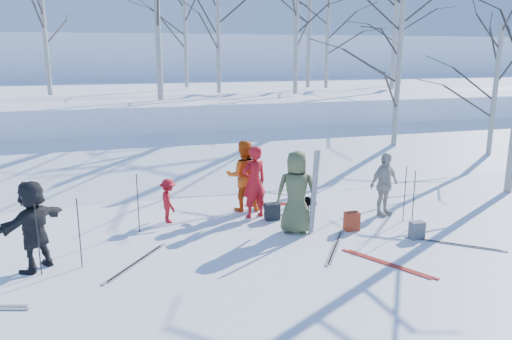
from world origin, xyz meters
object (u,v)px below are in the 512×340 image
object	(u,v)px
backpack_grey	(417,230)
backpack_dark	(272,211)
skier_olive_center	(296,192)
skier_red_seated	(168,201)
skier_cream_east	(384,184)
backpack_red	(352,221)
dog	(305,201)
skier_grey_west	(33,226)
skier_redor_behind	(243,176)
skier_red_north	(254,182)

from	to	relation	value
backpack_grey	backpack_dark	xyz separation A→B (m)	(-2.58, 2.07, 0.01)
skier_olive_center	skier_red_seated	world-z (taller)	skier_olive_center
skier_red_seated	skier_cream_east	size ratio (longest dim) A/B	0.67
skier_red_seated	backpack_red	size ratio (longest dim) A/B	2.49
skier_olive_center	skier_cream_east	xyz separation A→B (m)	(2.48, 0.51, -0.14)
skier_red_seated	dog	world-z (taller)	skier_red_seated
dog	backpack_dark	xyz separation A→B (m)	(-1.00, -0.37, -0.07)
dog	backpack_red	distance (m)	1.65
skier_olive_center	skier_cream_east	distance (m)	2.53
skier_cream_east	backpack_red	xyz separation A→B (m)	(-1.23, -0.75, -0.57)
skier_grey_west	skier_cream_east	bearing A→B (deg)	138.96
skier_redor_behind	skier_olive_center	bearing A→B (deg)	121.01
skier_redor_behind	skier_cream_east	distance (m)	3.45
skier_olive_center	skier_cream_east	size ratio (longest dim) A/B	1.18
skier_olive_center	backpack_red	xyz separation A→B (m)	(1.25, -0.25, -0.71)
skier_red_north	skier_red_seated	bearing A→B (deg)	-19.02
skier_cream_east	skier_red_north	bearing A→B (deg)	147.23
skier_red_seated	skier_cream_east	xyz separation A→B (m)	(5.10, -0.97, 0.26)
skier_grey_west	dog	distance (m)	6.33
dog	backpack_red	bearing A→B (deg)	74.99
skier_cream_east	backpack_grey	world-z (taller)	skier_cream_east
skier_redor_behind	skier_grey_west	size ratio (longest dim) A/B	1.06
skier_red_north	skier_redor_behind	world-z (taller)	skier_redor_behind
backpack_grey	skier_grey_west	bearing A→B (deg)	175.03
dog	backpack_dark	distance (m)	1.07
skier_olive_center	dog	bearing A→B (deg)	-97.06
skier_redor_behind	backpack_red	world-z (taller)	skier_redor_behind
skier_redor_behind	skier_red_seated	xyz separation A→B (m)	(-1.92, -0.39, -0.37)
skier_redor_behind	dog	bearing A→B (deg)	170.49
skier_grey_west	dog	xyz separation A→B (m)	(6.04, 1.78, -0.58)
dog	backpack_grey	world-z (taller)	dog
skier_redor_behind	skier_cream_east	xyz separation A→B (m)	(3.17, -1.36, -0.11)
skier_red_seated	dog	size ratio (longest dim) A/B	1.66
skier_red_north	dog	xyz separation A→B (m)	(1.36, 0.06, -0.61)
backpack_dark	skier_red_north	bearing A→B (deg)	138.32
skier_redor_behind	backpack_grey	bearing A→B (deg)	146.16
dog	backpack_grey	distance (m)	2.91
dog	backpack_grey	bearing A→B (deg)	90.90
skier_olive_center	backpack_red	distance (m)	1.46
skier_red_seated	dog	bearing A→B (deg)	-101.45
skier_olive_center	skier_grey_west	size ratio (longest dim) A/B	1.09
skier_red_seated	backpack_red	bearing A→B (deg)	-123.00
skier_cream_east	dog	xyz separation A→B (m)	(-1.71, 0.82, -0.51)
dog	skier_red_seated	bearing A→B (deg)	-34.46
skier_grey_west	dog	size ratio (longest dim) A/B	2.69
skier_red_north	dog	world-z (taller)	skier_red_north
skier_olive_center	backpack_red	bearing A→B (deg)	-168.28
skier_red_north	skier_grey_west	bearing A→B (deg)	6.92
skier_redor_behind	backpack_red	xyz separation A→B (m)	(1.95, -2.11, -0.68)
skier_red_north	backpack_dark	bearing A→B (deg)	125.00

